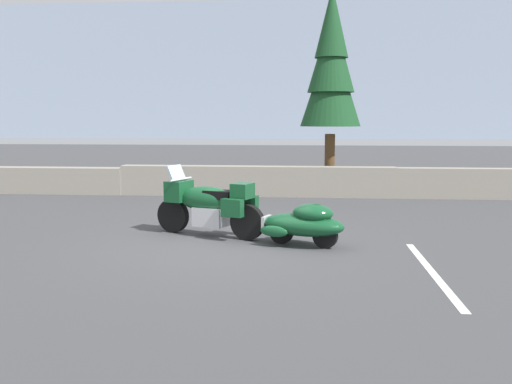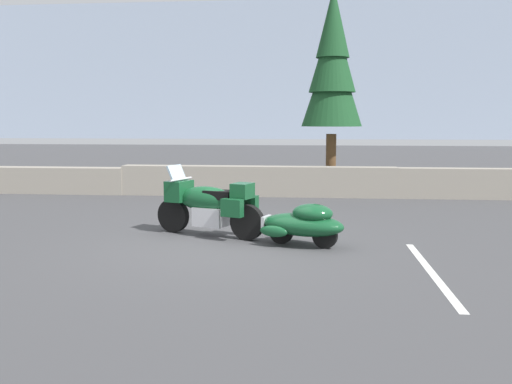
{
  "view_description": "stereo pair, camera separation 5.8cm",
  "coord_description": "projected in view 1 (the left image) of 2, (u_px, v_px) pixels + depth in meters",
  "views": [
    {
      "loc": [
        1.47,
        -9.59,
        2.19
      ],
      "look_at": [
        0.51,
        0.77,
        0.85
      ],
      "focal_mm": 39.01,
      "sensor_mm": 36.0,
      "label": 1
    },
    {
      "loc": [
        1.53,
        -9.59,
        2.19
      ],
      "look_at": [
        0.51,
        0.77,
        0.85
      ],
      "focal_mm": 39.01,
      "sensor_mm": 36.0,
      "label": 2
    }
  ],
  "objects": [
    {
      "name": "ground_plane",
      "position": [
        224.0,
        244.0,
        9.89
      ],
      "size": [
        80.0,
        80.0,
        0.0
      ],
      "primitive_type": "plane",
      "color": "#424244"
    },
    {
      "name": "car_shaped_trailer",
      "position": [
        303.0,
        223.0,
        9.72
      ],
      "size": [
        2.18,
        1.19,
        0.76
      ],
      "color": "black",
      "rests_on": "ground"
    },
    {
      "name": "parking_stripe_marker",
      "position": [
        432.0,
        271.0,
        8.11
      ],
      "size": [
        0.12,
        3.6,
        0.01
      ],
      "primitive_type": "cube",
      "color": "silver",
      "rests_on": "ground"
    },
    {
      "name": "stone_guard_wall",
      "position": [
        249.0,
        182.0,
        16.23
      ],
      "size": [
        24.0,
        0.57,
        0.87
      ],
      "color": "gray",
      "rests_on": "ground"
    },
    {
      "name": "distant_ridgeline",
      "position": [
        300.0,
        89.0,
        104.08
      ],
      "size": [
        240.0,
        80.0,
        16.0
      ],
      "primitive_type": "cube",
      "color": "#99A8BF",
      "rests_on": "ground"
    },
    {
      "name": "touring_motorcycle",
      "position": [
        209.0,
        204.0,
        10.55
      ],
      "size": [
        2.21,
        1.23,
        1.33
      ],
      "color": "black",
      "rests_on": "ground"
    },
    {
      "name": "pine_tree_tall",
      "position": [
        331.0,
        64.0,
        16.71
      ],
      "size": [
        1.83,
        1.83,
        6.17
      ],
      "color": "brown",
      "rests_on": "ground"
    }
  ]
}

